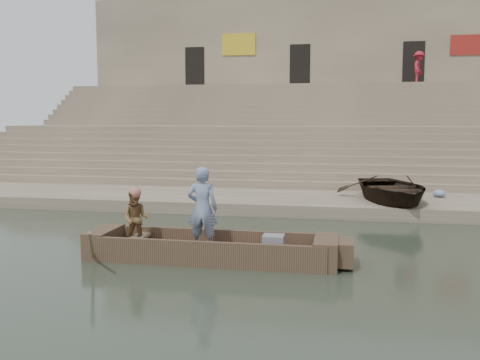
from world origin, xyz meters
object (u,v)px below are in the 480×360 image
(standing_man, at_px, (202,208))
(main_rowboat, at_px, (211,255))
(beached_rowboat, at_px, (391,188))
(pedestrian, at_px, (419,68))
(television, at_px, (273,244))
(rowing_man, at_px, (136,219))

(standing_man, bearing_deg, main_rowboat, 178.31)
(standing_man, xyz_separation_m, beached_rowboat, (4.67, 6.84, -0.32))
(main_rowboat, distance_m, standing_man, 1.06)
(main_rowboat, distance_m, pedestrian, 23.74)
(standing_man, distance_m, beached_rowboat, 8.29)
(main_rowboat, bearing_deg, television, 0.00)
(main_rowboat, height_order, standing_man, standing_man)
(main_rowboat, relative_size, television, 10.87)
(television, bearing_deg, pedestrian, 74.99)
(beached_rowboat, distance_m, pedestrian, 16.10)
(pedestrian, bearing_deg, standing_man, 177.38)
(television, relative_size, beached_rowboat, 0.11)
(television, bearing_deg, standing_man, 179.87)
(rowing_man, distance_m, beached_rowboat, 9.27)
(main_rowboat, relative_size, pedestrian, 2.60)
(standing_man, distance_m, television, 1.75)
(main_rowboat, bearing_deg, pedestrian, 71.60)
(standing_man, relative_size, rowing_man, 1.44)
(main_rowboat, xyz_separation_m, standing_man, (-0.18, 0.00, 1.05))
(rowing_man, bearing_deg, television, -9.67)
(main_rowboat, xyz_separation_m, television, (1.41, 0.00, 0.31))
(standing_man, bearing_deg, beached_rowboat, -124.90)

